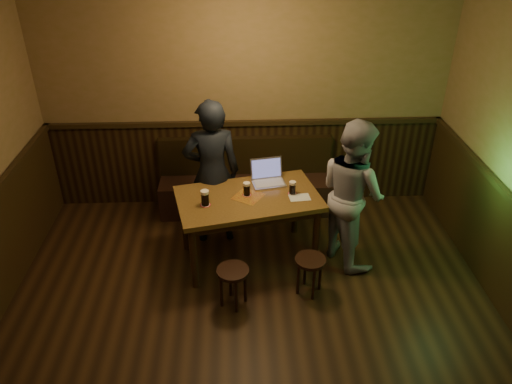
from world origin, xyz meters
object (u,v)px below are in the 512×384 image
object	(u,v)px
pint_right	(292,188)
person_suit	(212,173)
person_grey	(352,193)
stool_right	(310,265)
pint_left	(205,198)
laptop	(268,177)
stool_left	(233,277)
pint_mid	(247,189)
pub_table	(248,205)
bench	(246,188)

from	to	relation	value
pint_right	person_suit	distance (m)	0.95
person_grey	stool_right	bearing A→B (deg)	115.33
pint_left	laptop	xyz separation A→B (m)	(0.68, 0.47, -0.02)
stool_left	pint_left	distance (m)	0.86
stool_left	pint_mid	world-z (taller)	pint_mid
pub_table	person_grey	size ratio (longest dim) A/B	0.99
pub_table	pint_mid	size ratio (longest dim) A/B	10.74
bench	stool_left	xyz separation A→B (m)	(-0.18, -1.80, 0.04)
pub_table	stool_right	distance (m)	0.93
person_suit	person_grey	size ratio (longest dim) A/B	1.05
bench	pint_mid	size ratio (longest dim) A/B	14.23
pint_right	laptop	distance (m)	0.37
stool_left	pint_right	bearing A→B (deg)	50.76
pint_right	laptop	bearing A→B (deg)	132.25
stool_right	laptop	world-z (taller)	laptop
bench	person_suit	size ratio (longest dim) A/B	1.25
person_suit	person_grey	world-z (taller)	person_suit
pub_table	pint_right	bearing A→B (deg)	-7.51
pub_table	pint_right	distance (m)	0.51
pub_table	laptop	bearing A→B (deg)	41.61
pint_right	person_suit	xyz separation A→B (m)	(-0.87, 0.37, -0.00)
pub_table	stool_right	world-z (taller)	pub_table
stool_left	bench	bearing A→B (deg)	84.41
stool_left	pint_mid	xyz separation A→B (m)	(0.16, 0.79, 0.54)
laptop	pint_mid	bearing A→B (deg)	-140.63
person_suit	person_grey	distance (m)	1.57
stool_left	person_suit	xyz separation A→B (m)	(-0.22, 1.17, 0.53)
stool_right	pint_mid	size ratio (longest dim) A/B	2.77
pint_right	person_grey	bearing A→B (deg)	-5.18
bench	person_grey	xyz separation A→B (m)	(1.12, -1.06, 0.53)
laptop	person_suit	distance (m)	0.63
laptop	pub_table	bearing A→B (deg)	-136.24
stool_right	laptop	distance (m)	1.13
pub_table	person_suit	bearing A→B (deg)	121.40
pint_mid	laptop	xyz separation A→B (m)	(0.24, 0.29, -0.01)
stool_left	pint_left	world-z (taller)	pint_left
pub_table	stool_right	size ratio (longest dim) A/B	3.87
pub_table	pint_mid	distance (m)	0.19
bench	pint_mid	bearing A→B (deg)	-90.77
bench	stool_right	bearing A→B (deg)	-69.80
pint_right	person_grey	size ratio (longest dim) A/B	0.09
pint_right	person_grey	world-z (taller)	person_grey
stool_left	pint_left	size ratio (longest dim) A/B	2.53
pub_table	stool_left	xyz separation A→B (m)	(-0.18, -0.76, -0.35)
stool_right	person_grey	distance (m)	0.93
laptop	bench	bearing A→B (deg)	97.13
stool_left	pint_right	size ratio (longest dim) A/B	2.95
pub_table	pint_left	distance (m)	0.51
person_grey	pint_right	bearing A→B (deg)	60.69
stool_left	pint_mid	size ratio (longest dim) A/B	2.83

